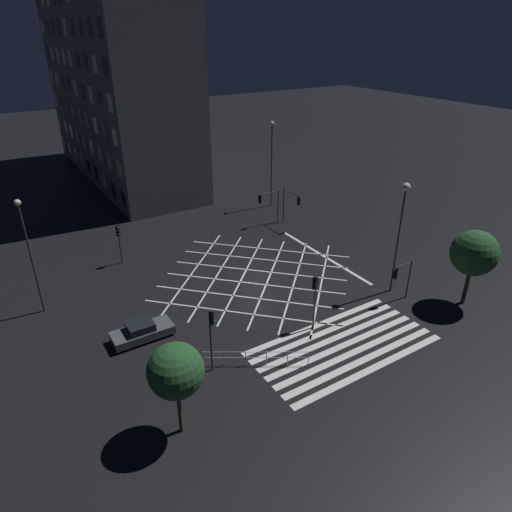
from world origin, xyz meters
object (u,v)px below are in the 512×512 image
(traffic_light_se_main, at_px, (400,274))
(traffic_light_ne_main, at_px, (267,201))
(street_tree_far, at_px, (176,371))
(traffic_light_ne_cross, at_px, (292,201))
(waiting_car, at_px, (142,331))
(traffic_light_nw_cross, at_px, (119,236))
(traffic_light_median_south, at_px, (315,292))
(street_tree_near, at_px, (474,253))
(traffic_light_sw_main, at_px, (211,328))
(street_lamp_west, at_px, (27,242))
(street_lamp_east, at_px, (402,211))
(street_lamp_far, at_px, (272,151))

(traffic_light_se_main, bearing_deg, traffic_light_ne_main, -89.67)
(street_tree_far, bearing_deg, traffic_light_ne_main, 47.50)
(traffic_light_ne_cross, bearing_deg, waiting_car, -62.74)
(traffic_light_ne_cross, distance_m, traffic_light_nw_cross, 17.78)
(traffic_light_median_south, xyz_separation_m, street_tree_near, (11.78, -3.63, 1.32))
(traffic_light_nw_cross, bearing_deg, traffic_light_sw_main, 1.40)
(traffic_light_median_south, height_order, waiting_car, traffic_light_median_south)
(street_lamp_west, xyz_separation_m, street_tree_near, (27.43, -15.87, -1.43))
(street_lamp_east, distance_m, street_tree_far, 20.62)
(traffic_light_median_south, xyz_separation_m, traffic_light_sw_main, (-7.93, -0.24, 0.18))
(traffic_light_ne_main, xyz_separation_m, waiting_car, (-18.09, -12.11, -2.09))
(traffic_light_sw_main, xyz_separation_m, street_tree_near, (19.71, -3.39, 1.14))
(street_lamp_west, bearing_deg, street_tree_far, -75.52)
(traffic_light_ne_cross, distance_m, traffic_light_ne_main, 2.62)
(traffic_light_sw_main, height_order, waiting_car, traffic_light_sw_main)
(street_lamp_west, height_order, waiting_car, street_lamp_west)
(traffic_light_se_main, distance_m, street_tree_far, 19.46)
(traffic_light_median_south, bearing_deg, traffic_light_nw_cross, 26.66)
(traffic_light_sw_main, height_order, street_tree_far, street_tree_far)
(waiting_car, bearing_deg, traffic_light_sw_main, -63.60)
(traffic_light_nw_cross, xyz_separation_m, street_lamp_far, (19.37, 5.12, 3.82))
(traffic_light_ne_cross, distance_m, street_lamp_far, 7.50)
(traffic_light_sw_main, distance_m, street_tree_far, 5.04)
(traffic_light_se_main, distance_m, waiting_car, 19.20)
(traffic_light_median_south, bearing_deg, traffic_light_sw_main, 91.72)
(street_lamp_east, distance_m, waiting_car, 20.50)
(traffic_light_ne_main, relative_size, street_lamp_far, 0.38)
(traffic_light_se_main, bearing_deg, street_lamp_far, -98.62)
(traffic_light_se_main, relative_size, waiting_car, 0.79)
(street_lamp_west, bearing_deg, traffic_light_median_south, -38.02)
(traffic_light_ne_cross, height_order, traffic_light_nw_cross, traffic_light_ne_cross)
(traffic_light_ne_cross, xyz_separation_m, street_lamp_far, (1.63, 6.36, 3.63))
(traffic_light_ne_cross, bearing_deg, traffic_light_sw_main, -47.96)
(traffic_light_sw_main, xyz_separation_m, waiting_car, (-2.65, 5.33, -2.50))
(street_lamp_far, distance_m, street_tree_far, 34.04)
(street_lamp_far, relative_size, waiting_car, 2.35)
(traffic_light_nw_cross, height_order, street_tree_far, street_tree_far)
(street_lamp_east, bearing_deg, traffic_light_nw_cross, 136.31)
(traffic_light_ne_cross, relative_size, street_tree_far, 0.70)
(street_tree_far, relative_size, waiting_car, 1.32)
(street_lamp_far, xyz_separation_m, waiting_car, (-21.60, -16.65, -5.87))
(traffic_light_sw_main, relative_size, street_tree_near, 0.73)
(traffic_light_ne_main, relative_size, waiting_car, 0.88)
(traffic_light_nw_cross, bearing_deg, traffic_light_median_south, 26.66)
(street_lamp_far, bearing_deg, traffic_light_ne_cross, -104.42)
(street_lamp_far, relative_size, street_tree_far, 1.79)
(street_lamp_west, bearing_deg, traffic_light_ne_main, 12.10)
(traffic_light_ne_cross, bearing_deg, traffic_light_ne_main, -134.17)
(traffic_light_ne_main, bearing_deg, traffic_light_median_south, 66.41)
(traffic_light_ne_cross, relative_size, street_tree_near, 0.64)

